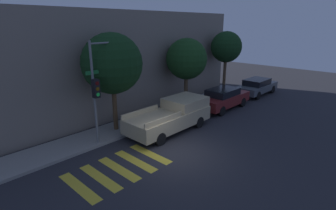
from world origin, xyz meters
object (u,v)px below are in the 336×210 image
(sedan_middle, at_px, (257,86))
(pickup_truck, at_px, (172,115))
(tree_midblock, at_px, (187,59))
(tree_far_end, at_px, (226,47))
(tree_near_corner, at_px, (112,64))
(sedan_near_corner, at_px, (223,98))
(traffic_light_pole, at_px, (102,78))

(sedan_middle, bearing_deg, pickup_truck, -180.00)
(tree_midblock, relative_size, tree_far_end, 0.93)
(tree_near_corner, bearing_deg, tree_midblock, -0.00)
(sedan_near_corner, bearing_deg, sedan_middle, 0.00)
(tree_near_corner, xyz_separation_m, tree_far_end, (11.54, -0.00, 0.15))
(sedan_middle, relative_size, tree_near_corner, 0.84)
(traffic_light_pole, distance_m, sedan_near_corner, 9.66)
(sedan_middle, height_order, tree_midblock, tree_midblock)
(tree_near_corner, distance_m, tree_far_end, 11.54)
(traffic_light_pole, relative_size, sedan_near_corner, 1.14)
(traffic_light_pole, relative_size, tree_midblock, 1.04)
(traffic_light_pole, relative_size, tree_near_corner, 0.94)
(traffic_light_pole, height_order, sedan_middle, traffic_light_pole)
(pickup_truck, distance_m, tree_midblock, 5.20)
(pickup_truck, xyz_separation_m, tree_far_end, (9.10, 2.19, 3.20))
(traffic_light_pole, distance_m, tree_far_end, 12.86)
(pickup_truck, bearing_deg, tree_near_corner, 138.04)
(pickup_truck, height_order, sedan_middle, pickup_truck)
(tree_near_corner, height_order, tree_midblock, tree_near_corner)
(tree_far_end, bearing_deg, pickup_truck, -166.44)
(tree_midblock, bearing_deg, sedan_near_corner, -53.62)
(sedan_near_corner, bearing_deg, tree_midblock, 126.38)
(tree_far_end, bearing_deg, tree_near_corner, 180.00)
(sedan_near_corner, distance_m, tree_midblock, 3.89)
(traffic_light_pole, xyz_separation_m, sedan_near_corner, (9.20, -1.27, -2.65))
(pickup_truck, distance_m, sedan_near_corner, 5.49)
(sedan_near_corner, height_order, tree_far_end, tree_far_end)
(tree_midblock, xyz_separation_m, tree_far_end, (5.22, 0.00, 0.50))
(traffic_light_pole, height_order, pickup_truck, traffic_light_pole)
(pickup_truck, bearing_deg, tree_far_end, 13.56)
(pickup_truck, bearing_deg, traffic_light_pole, 161.12)
(pickup_truck, distance_m, sedan_middle, 10.98)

